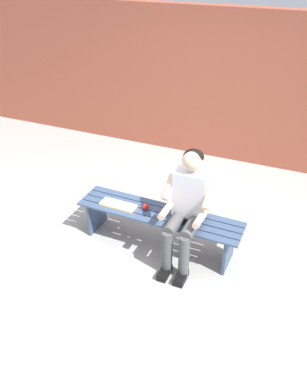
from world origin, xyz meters
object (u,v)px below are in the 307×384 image
person_seated (187,206)px  book_open (118,205)px  bench_near (159,220)px  apple (146,207)px

person_seated → book_open: bearing=-3.1°
bench_near → apple: size_ratio=25.70×
bench_near → person_seated: bearing=163.8°
person_seated → book_open: (0.81, -0.04, -0.23)m
bench_near → person_seated: 0.49m
bench_near → person_seated: person_seated is taller
apple → person_seated: bearing=168.3°
person_seated → book_open: 0.84m
person_seated → bench_near: bearing=-16.2°
book_open → bench_near: bearing=-172.3°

